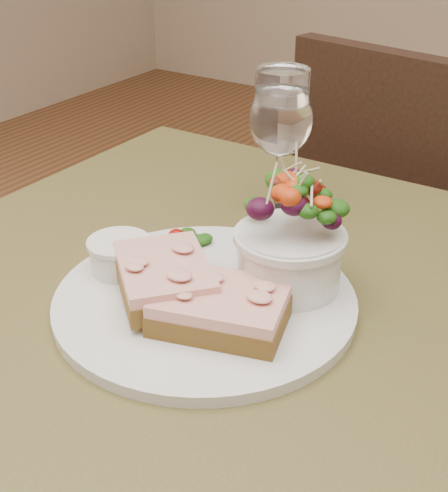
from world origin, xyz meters
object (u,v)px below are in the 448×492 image
Objects in this scene: cafe_table at (231,381)px; ramekin at (119,254)px; wine_glass at (281,124)px; dinner_plate at (205,300)px; salad_bowl at (290,234)px; sandwich_back at (165,277)px; chair_far at (419,339)px; sandwich_front at (221,307)px.

cafe_table is 0.18m from ramekin.
dinner_plate is at bearing -79.86° from wine_glass.
salad_bowl is at bearing -57.29° from wine_glass.
salad_bowl is 0.73× the size of wine_glass.
sandwich_back is (-0.05, -0.04, 0.14)m from cafe_table.
dinner_plate is at bearing -133.09° from salad_bowl.
chair_far is 0.88m from sandwich_back.
ramekin is (-0.13, -0.02, 0.13)m from cafe_table.
dinner_plate is 0.05m from sandwich_front.
sandwich_front is at bearing -36.98° from dinner_plate.
chair_far is 5.14× the size of wine_glass.
wine_glass is at bearing 100.14° from dinner_plate.
ramekin is at bearing -106.14° from wine_glass.
salad_bowl is at bearing 46.91° from dinner_plate.
sandwich_back is 1.15× the size of salad_bowl.
dinner_plate reaches higher than cafe_table.
salad_bowl is at bearing 23.59° from ramekin.
wine_glass is at bearing 122.71° from salad_bowl.
cafe_table is 0.89× the size of chair_far.
chair_far is 0.84m from dinner_plate.
ramekin is (-0.10, -0.01, 0.03)m from dinner_plate.
cafe_table is at bearing -73.41° from wine_glass.
chair_far is at bearing 91.27° from salad_bowl.
chair_far is at bearing 73.37° from sandwich_front.
chair_far is at bearing 79.88° from wine_glass.
wine_glass is at bearing 73.86° from ramekin.
wine_glass is at bearing 90.92° from chair_far.
dinner_plate is 1.75× the size of wine_glass.
wine_glass is (-0.10, 0.15, 0.05)m from salad_bowl.
salad_bowl is (0.01, -0.63, 0.53)m from chair_far.
sandwich_back is at bearing -135.92° from salad_bowl.
sandwich_back is at bearing 159.67° from sandwich_front.
salad_bowl is (0.16, 0.07, 0.04)m from ramekin.
salad_bowl is (0.04, 0.05, 0.17)m from cafe_table.
sandwich_front is 1.12× the size of salad_bowl.
sandwich_front reaches higher than cafe_table.
ramekin is 0.49× the size of salad_bowl.
chair_far reaches higher than cafe_table.
dinner_plate is 2.41× the size of salad_bowl.
sandwich_front is (0.02, -0.05, 0.13)m from cafe_table.
chair_far reaches higher than sandwich_back.
sandwich_back is 0.13m from salad_bowl.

